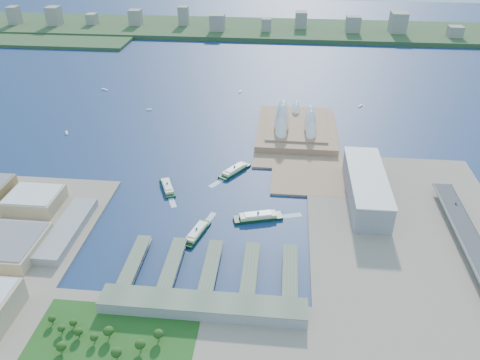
# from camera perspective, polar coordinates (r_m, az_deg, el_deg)

# --- Properties ---
(ground) EXTENTS (3000.00, 3000.00, 0.00)m
(ground) POSITION_cam_1_polar(r_m,az_deg,el_deg) (573.07, -3.74, -5.83)
(ground) COLOR #10254C
(ground) RESTS_ON ground
(east_land) EXTENTS (240.00, 500.00, 3.00)m
(east_land) POSITION_cam_1_polar(r_m,az_deg,el_deg) (550.19, 21.27, -9.97)
(east_land) COLOR gray
(east_land) RESTS_ON ground
(peninsula) EXTENTS (135.00, 220.00, 3.00)m
(peninsula) POSITION_cam_1_polar(r_m,az_deg,el_deg) (789.24, 7.00, 5.20)
(peninsula) COLOR #946E51
(peninsula) RESTS_ON ground
(far_shore) EXTENTS (2200.00, 260.00, 12.00)m
(far_shore) POSITION_cam_1_polar(r_m,az_deg,el_deg) (1472.18, 2.50, 17.89)
(far_shore) COLOR #2D4926
(far_shore) RESTS_ON ground
(opera_house) EXTENTS (134.00, 180.00, 58.00)m
(opera_house) POSITION_cam_1_polar(r_m,az_deg,el_deg) (794.72, 6.95, 7.81)
(opera_house) COLOR white
(opera_house) RESTS_ON peninsula
(toaster_building) EXTENTS (45.00, 155.00, 35.00)m
(toaster_building) POSITION_cam_1_polar(r_m,az_deg,el_deg) (631.57, 15.13, -0.87)
(toaster_building) COLOR gray
(toaster_building) RESTS_ON east_land
(ferry_wharves) EXTENTS (184.00, 90.00, 9.30)m
(ferry_wharves) POSITION_cam_1_polar(r_m,az_deg,el_deg) (511.06, -3.52, -10.56)
(ferry_wharves) COLOR #55614A
(ferry_wharves) RESTS_ON ground
(terminal_building) EXTENTS (200.00, 28.00, 12.00)m
(terminal_building) POSITION_cam_1_polar(r_m,az_deg,el_deg) (465.48, -4.57, -15.06)
(terminal_building) COLOR gray
(terminal_building) RESTS_ON south_land
(park) EXTENTS (150.00, 110.00, 16.00)m
(park) POSITION_cam_1_polar(r_m,az_deg,el_deg) (446.62, -15.92, -18.77)
(park) COLOR #194714
(park) RESTS_ON south_land
(far_skyline) EXTENTS (1900.00, 140.00, 55.00)m
(far_skyline) POSITION_cam_1_polar(r_m,az_deg,el_deg) (1445.31, 2.48, 19.00)
(far_skyline) COLOR gray
(far_skyline) RESTS_ON far_shore
(ferry_a) EXTENTS (32.64, 52.55, 9.76)m
(ferry_a) POSITION_cam_1_polar(r_m,az_deg,el_deg) (650.44, -8.85, -0.69)
(ferry_a) COLOR black
(ferry_a) RESTS_ON ground
(ferry_b) EXTENTS (44.35, 56.10, 10.91)m
(ferry_b) POSITION_cam_1_polar(r_m,az_deg,el_deg) (681.27, -0.65, 1.35)
(ferry_b) COLOR black
(ferry_b) RESTS_ON ground
(ferry_c) EXTENTS (27.69, 54.93, 10.07)m
(ferry_c) POSITION_cam_1_polar(r_m,az_deg,el_deg) (560.18, -5.30, -6.26)
(ferry_c) COLOR black
(ferry_c) RESTS_ON ground
(ferry_d) EXTENTS (62.69, 31.53, 11.49)m
(ferry_d) POSITION_cam_1_polar(r_m,az_deg,el_deg) (583.39, 2.22, -4.33)
(ferry_d) COLOR black
(ferry_d) RESTS_ON ground
(boat_a) EXTENTS (9.69, 14.33, 2.75)m
(boat_a) POSITION_cam_1_polar(r_m,az_deg,el_deg) (852.51, -20.38, 5.43)
(boat_a) COLOR white
(boat_a) RESTS_ON ground
(boat_b) EXTENTS (10.66, 4.58, 2.80)m
(boat_b) POSITION_cam_1_polar(r_m,az_deg,el_deg) (908.81, -11.01, 8.44)
(boat_b) COLOR white
(boat_b) RESTS_ON ground
(boat_c) EXTENTS (9.45, 12.79, 2.84)m
(boat_c) POSITION_cam_1_polar(r_m,az_deg,el_deg) (938.61, 14.47, 8.76)
(boat_c) COLOR white
(boat_c) RESTS_ON ground
(boat_d) EXTENTS (16.61, 11.80, 2.88)m
(boat_d) POSITION_cam_1_polar(r_m,az_deg,el_deg) (1032.48, -16.18, 10.57)
(boat_d) COLOR white
(boat_d) RESTS_ON ground
(boat_e) EXTENTS (5.65, 12.67, 3.00)m
(boat_e) POSITION_cam_1_polar(r_m,az_deg,el_deg) (981.10, 0.03, 10.74)
(boat_e) COLOR white
(boat_e) RESTS_ON ground
(car_c) EXTENTS (1.96, 4.83, 1.40)m
(car_c) POSITION_cam_1_polar(r_m,az_deg,el_deg) (645.80, 24.86, -2.67)
(car_c) COLOR slate
(car_c) RESTS_ON expressway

